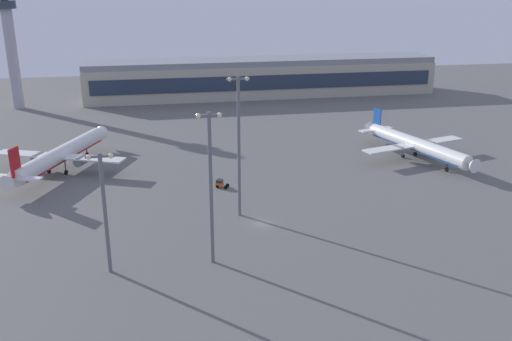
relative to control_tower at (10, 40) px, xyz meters
name	(u,v)px	position (x,y,z in m)	size (l,w,h in m)	color
ground_plane	(261,224)	(73.55, -129.69, -26.93)	(416.00, 416.00, 0.00)	#605E5B
terminal_building	(263,77)	(102.23, 7.48, -18.84)	(153.99, 22.40, 16.40)	#B2AD99
control_tower	(10,40)	(0.00, 0.00, 0.00)	(8.00, 8.00, 47.18)	#A8A8B2
airplane_near_gate	(415,145)	(126.32, -93.33, -22.67)	(33.95, 43.24, 11.28)	silver
airplane_far_stand	(60,155)	(27.38, -85.56, -22.34)	(35.44, 44.89, 12.13)	silver
pushback_tug	(220,183)	(67.90, -106.14, -25.86)	(3.55, 2.97, 2.05)	#D85919
apron_light_central	(239,140)	(69.79, -124.34, -9.66)	(4.80, 0.90, 30.73)	slate
apron_light_east	(104,205)	(43.07, -144.90, -14.10)	(4.80, 0.90, 22.10)	slate
apron_light_west	(211,180)	(61.41, -144.80, -10.94)	(4.80, 0.90, 28.23)	slate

